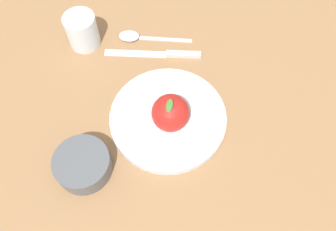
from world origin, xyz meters
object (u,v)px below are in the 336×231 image
dinner_plate (168,118)px  side_bowl (82,164)px  apple (171,113)px  knife (162,54)px  cup (82,29)px  spoon (137,37)px

dinner_plate → side_bowl: 0.19m
apple → knife: (-0.17, -0.06, -0.05)m
apple → knife: apple is taller
cup → spoon: bearing=109.8°
apple → cup: bearing=-124.5°
side_bowl → knife: side_bowl is taller
dinner_plate → spoon: size_ratio=1.35×
dinner_plate → cup: 0.28m
dinner_plate → side_bowl: bearing=-42.9°
apple → spoon: size_ratio=0.50×
side_bowl → apple: bearing=132.9°
apple → side_bowl: apple is taller
apple → knife: 0.19m
side_bowl → spoon: side_bowl is taller
knife → spoon: 0.08m
apple → spoon: bearing=-148.1°
cup → knife: bearing=91.8°
dinner_plate → side_bowl: (0.14, -0.13, 0.02)m
apple → cup: size_ratio=1.11×
side_bowl → spoon: size_ratio=0.60×
dinner_plate → side_bowl: side_bowl is taller
dinner_plate → knife: (-0.16, -0.05, -0.01)m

